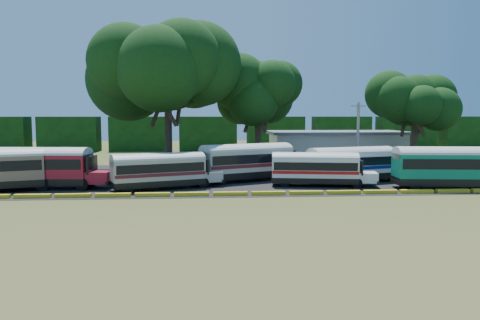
{
  "coord_description": "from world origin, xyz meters",
  "views": [
    {
      "loc": [
        -0.34,
        -34.97,
        6.27
      ],
      "look_at": [
        2.62,
        6.0,
        2.3
      ],
      "focal_mm": 35.0,
      "sensor_mm": 36.0,
      "label": 1
    }
  ],
  "objects": [
    {
      "name": "ground",
      "position": [
        0.0,
        0.0,
        0.0
      ],
      "size": [
        160.0,
        160.0,
        0.0
      ],
      "primitive_type": "plane",
      "color": "#3A541C",
      "rests_on": "ground"
    },
    {
      "name": "terminal_building",
      "position": [
        18.0,
        30.0,
        2.03
      ],
      "size": [
        19.0,
        9.0,
        4.0
      ],
      "color": "beige",
      "rests_on": "ground"
    },
    {
      "name": "bus_white_red",
      "position": [
        9.37,
        5.3,
        1.7
      ],
      "size": [
        9.38,
        3.81,
        3.0
      ],
      "rotation": [
        0.0,
        0.0,
        -0.18
      ],
      "color": "black",
      "rests_on": "ground"
    },
    {
      "name": "tree_west",
      "position": [
        -4.45,
        16.5,
        11.3
      ],
      "size": [
        12.68,
        12.68,
        15.98
      ],
      "color": "#34221A",
      "rests_on": "ground"
    },
    {
      "name": "bus_red",
      "position": [
        -14.46,
        5.71,
        2.04
      ],
      "size": [
        11.02,
        3.72,
        3.56
      ],
      "rotation": [
        0.0,
        0.0,
        -0.1
      ],
      "color": "black",
      "rests_on": "ground"
    },
    {
      "name": "utility_pole",
      "position": [
        15.68,
        13.44,
        3.9
      ],
      "size": [
        1.6,
        0.3,
        7.59
      ],
      "color": "gray",
      "rests_on": "ground"
    },
    {
      "name": "bus_teal",
      "position": [
        20.42,
        2.93,
        2.08
      ],
      "size": [
        11.24,
        3.92,
        3.62
      ],
      "rotation": [
        0.0,
        0.0,
        -0.11
      ],
      "color": "black",
      "rests_on": "ground"
    },
    {
      "name": "asphalt_strip",
      "position": [
        1.0,
        12.0,
        0.01
      ],
      "size": [
        64.0,
        24.0,
        0.02
      ],
      "primitive_type": "cube",
      "color": "black",
      "rests_on": "ground"
    },
    {
      "name": "bus_white_blue",
      "position": [
        13.26,
        7.39,
        1.88
      ],
      "size": [
        10.39,
        5.25,
        3.32
      ],
      "rotation": [
        0.0,
        0.0,
        0.29
      ],
      "color": "black",
      "rests_on": "ground"
    },
    {
      "name": "treeline_backdrop",
      "position": [
        0.0,
        48.0,
        3.0
      ],
      "size": [
        130.0,
        4.0,
        6.0
      ],
      "color": "black",
      "rests_on": "ground"
    },
    {
      "name": "bus_cream_west",
      "position": [
        -4.2,
        4.56,
        1.75
      ],
      "size": [
        9.62,
        5.46,
        3.1
      ],
      "rotation": [
        0.0,
        0.0,
        0.36
      ],
      "color": "black",
      "rests_on": "ground"
    },
    {
      "name": "curb",
      "position": [
        -0.0,
        1.0,
        0.15
      ],
      "size": [
        53.7,
        0.45,
        0.3
      ],
      "color": "yellow",
      "rests_on": "ground"
    },
    {
      "name": "tree_center",
      "position": [
        6.02,
        22.11,
        9.33
      ],
      "size": [
        9.32,
        9.32,
        12.8
      ],
      "color": "#34221A",
      "rests_on": "ground"
    },
    {
      "name": "bus_cream_east",
      "position": [
        3.69,
        9.11,
        2.02
      ],
      "size": [
        10.97,
        6.93,
        3.57
      ],
      "rotation": [
        0.0,
        0.0,
        0.43
      ],
      "color": "black",
      "rests_on": "ground"
    },
    {
      "name": "tree_east",
      "position": [
        25.45,
        21.33,
        8.24
      ],
      "size": [
        7.97,
        7.97,
        11.23
      ],
      "color": "#34221A",
      "rests_on": "ground"
    }
  ]
}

